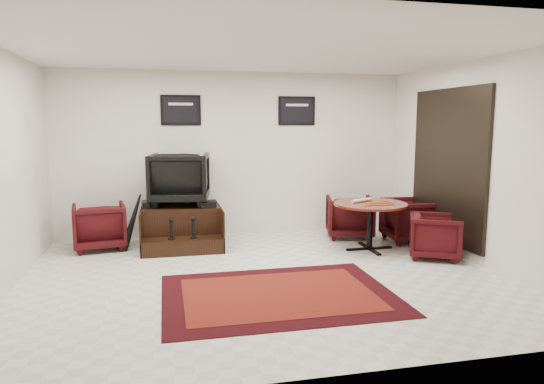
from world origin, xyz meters
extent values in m
plane|color=silver|center=(0.00, 0.00, 0.00)|extent=(6.00, 6.00, 0.00)
cube|color=white|center=(0.00, 2.50, 1.40)|extent=(6.00, 0.02, 2.80)
cube|color=white|center=(0.00, -2.50, 1.40)|extent=(6.00, 0.02, 2.80)
cube|color=white|center=(3.00, 0.00, 1.40)|extent=(0.02, 5.00, 2.80)
cube|color=white|center=(0.00, 0.00, 2.80)|extent=(6.00, 5.00, 0.02)
cube|color=black|center=(2.97, 0.70, 1.30)|extent=(0.05, 1.90, 2.30)
cube|color=black|center=(2.96, 0.70, 1.30)|extent=(0.02, 1.72, 2.12)
cube|color=black|center=(2.97, 0.70, 1.30)|extent=(0.03, 0.05, 2.12)
cube|color=black|center=(-0.90, 2.48, 2.15)|extent=(0.66, 0.03, 0.50)
cube|color=black|center=(-0.90, 2.46, 2.15)|extent=(0.58, 0.01, 0.42)
cube|color=silver|center=(-0.90, 2.46, 2.25)|extent=(0.40, 0.00, 0.04)
cube|color=black|center=(1.10, 2.48, 2.15)|extent=(0.66, 0.03, 0.50)
cube|color=black|center=(1.10, 2.46, 2.15)|extent=(0.58, 0.01, 0.42)
cube|color=silver|center=(1.10, 2.46, 2.25)|extent=(0.40, 0.00, 0.04)
cube|color=black|center=(0.03, -0.67, 0.00)|extent=(2.60, 1.95, 0.01)
cube|color=#54120C|center=(0.03, -0.67, 0.01)|extent=(2.14, 1.49, 0.01)
cube|color=black|center=(-0.96, 2.00, 0.32)|extent=(1.22, 0.90, 0.63)
cube|color=black|center=(-0.96, 1.37, 0.11)|extent=(1.22, 0.36, 0.23)
cube|color=black|center=(-1.57, 1.82, 0.32)|extent=(0.02, 1.26, 0.63)
cube|color=black|center=(-0.36, 1.82, 0.32)|extent=(0.02, 1.26, 0.63)
cylinder|color=black|center=(-1.12, 1.37, 0.24)|extent=(0.11, 0.11, 0.02)
cylinder|color=black|center=(-1.12, 1.37, 0.37)|extent=(0.04, 0.04, 0.24)
sphere|color=black|center=(-1.12, 1.37, 0.52)|extent=(0.07, 0.07, 0.07)
cylinder|color=black|center=(-0.80, 1.37, 0.24)|extent=(0.11, 0.11, 0.02)
cylinder|color=black|center=(-0.80, 1.37, 0.37)|extent=(0.04, 0.04, 0.24)
sphere|color=black|center=(-0.80, 1.37, 0.52)|extent=(0.07, 0.07, 0.07)
imported|color=black|center=(-0.96, 2.05, 1.10)|extent=(1.02, 0.97, 0.93)
cube|color=black|center=(-1.50, 1.86, 0.68)|extent=(0.14, 0.29, 0.10)
cube|color=black|center=(-1.38, 1.87, 0.68)|extent=(0.14, 0.29, 0.10)
cube|color=black|center=(-0.57, 1.67, 0.68)|extent=(0.29, 0.24, 0.09)
imported|color=black|center=(-2.21, 1.93, 0.39)|extent=(0.86, 0.82, 0.78)
cylinder|color=#400F09|center=(1.86, 0.97, 0.71)|extent=(1.11, 1.11, 0.03)
cylinder|color=black|center=(1.86, 0.97, 0.37)|extent=(0.09, 0.09, 0.66)
cube|color=black|center=(1.86, 0.97, 0.01)|extent=(0.75, 0.06, 0.03)
cube|color=black|center=(1.86, 0.97, 0.01)|extent=(0.06, 0.75, 0.03)
imported|color=black|center=(1.87, 1.83, 0.39)|extent=(0.91, 0.88, 0.78)
imported|color=black|center=(2.73, 1.33, 0.39)|extent=(0.76, 0.81, 0.78)
imported|color=black|center=(2.59, 0.34, 0.35)|extent=(0.88, 0.90, 0.70)
cylinder|color=silver|center=(1.77, 1.11, 0.75)|extent=(0.40, 0.23, 0.05)
cylinder|color=orange|center=(1.99, 0.91, 0.73)|extent=(0.45, 0.06, 0.01)
cylinder|color=orange|center=(1.99, 1.01, 0.73)|extent=(0.44, 0.12, 0.01)
cylinder|color=#4C1933|center=(1.69, 0.74, 0.73)|extent=(0.09, 0.06, 0.01)
cylinder|color=#4C1933|center=(1.75, 0.74, 0.73)|extent=(0.09, 0.06, 0.01)
cylinder|color=#4C1933|center=(1.81, 0.74, 0.73)|extent=(0.09, 0.06, 0.01)
cylinder|color=#4C1933|center=(1.87, 0.74, 0.73)|extent=(0.09, 0.06, 0.01)
cylinder|color=#4C1933|center=(1.93, 0.74, 0.73)|extent=(0.09, 0.06, 0.01)
cylinder|color=#4C1933|center=(1.99, 0.74, 0.73)|extent=(0.09, 0.06, 0.01)
cylinder|color=#4C1933|center=(2.05, 0.74, 0.73)|extent=(0.09, 0.06, 0.01)
cylinder|color=#4C1933|center=(2.11, 0.74, 0.73)|extent=(0.09, 0.06, 0.01)
camera|label=1|loc=(-1.19, -5.82, 1.94)|focal=32.00mm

